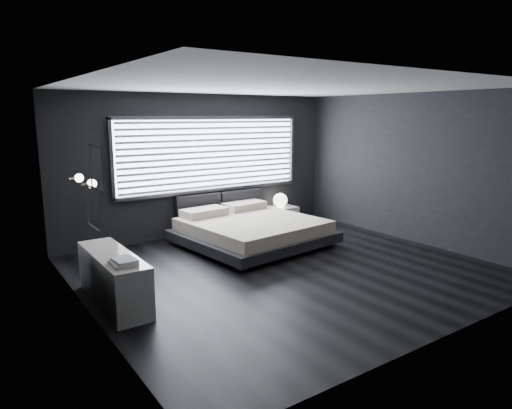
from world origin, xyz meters
TOP-DOWN VIEW (x-y plane):
  - room at (0.00, 0.00)m, footprint 6.04×6.00m
  - window at (0.20, 2.70)m, footprint 4.14×0.09m
  - headboard at (0.32, 2.64)m, footprint 1.96×0.16m
  - sconce_near at (-2.88, 0.05)m, footprint 0.18×0.11m
  - sconce_far at (-2.88, 0.65)m, footprint 0.18×0.11m
  - wall_art_upper at (-2.98, -0.55)m, footprint 0.01×0.48m
  - wall_art_lower at (-2.98, -0.30)m, footprint 0.01×0.48m
  - bed at (0.31, 1.47)m, footprint 2.67×2.57m
  - nightstand at (1.79, 2.50)m, footprint 0.66×0.55m
  - orb_lamp at (1.74, 2.45)m, footprint 0.31×0.31m
  - dresser at (-2.65, 0.22)m, footprint 0.47×1.65m
  - book_stack at (-2.67, -0.28)m, footprint 0.29×0.38m

SIDE VIEW (x-z plane):
  - nightstand at x=1.79m, z-range 0.00..0.38m
  - bed at x=0.31m, z-range -0.02..0.61m
  - dresser at x=-2.65m, z-range 0.00..0.66m
  - orb_lamp at x=1.74m, z-range 0.38..0.70m
  - headboard at x=0.32m, z-range 0.31..0.83m
  - book_stack at x=-2.67m, z-range 0.66..0.73m
  - wall_art_lower at x=-2.98m, z-range 1.14..1.62m
  - room at x=0.00m, z-range 0.00..2.80m
  - sconce_near at x=-2.88m, z-range 1.55..1.66m
  - sconce_far at x=-2.88m, z-range 1.55..1.66m
  - window at x=0.20m, z-range 0.85..2.37m
  - wall_art_upper at x=-2.98m, z-range 1.61..2.09m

